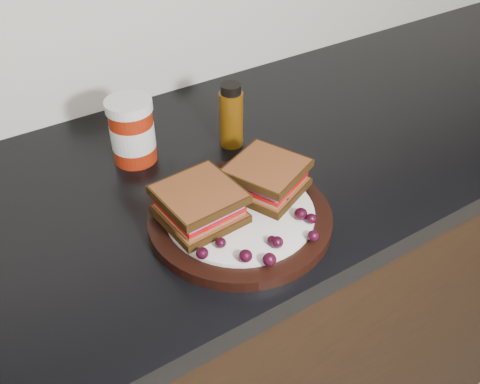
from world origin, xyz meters
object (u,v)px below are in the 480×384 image
at_px(condiment_jar, 132,131).
at_px(oil_bottle, 231,115).
at_px(plate, 240,218).
at_px(sandwich_left, 199,204).

relative_size(condiment_jar, oil_bottle, 0.97).
xyz_separation_m(plate, oil_bottle, (0.11, 0.19, 0.05)).
distance_m(sandwich_left, condiment_jar, 0.22).
xyz_separation_m(condiment_jar, oil_bottle, (0.17, -0.05, 0.00)).
bearing_deg(condiment_jar, plate, -75.35).
bearing_deg(plate, sandwich_left, 161.36).
distance_m(plate, sandwich_left, 0.07).
bearing_deg(condiment_jar, oil_bottle, -16.34).
bearing_deg(oil_bottle, sandwich_left, -133.26).
height_order(sandwich_left, condiment_jar, condiment_jar).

